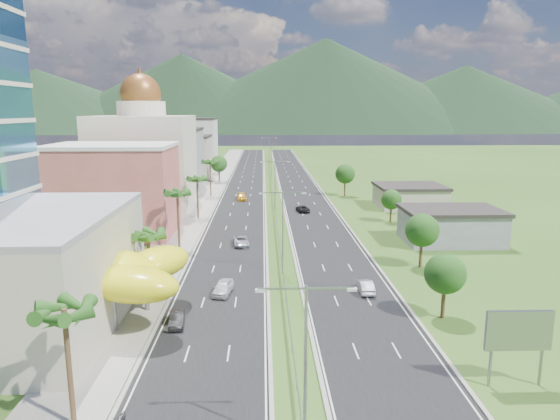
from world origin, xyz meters
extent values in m
plane|color=#2D5119|center=(0.00, 0.00, 0.00)|extent=(500.00, 500.00, 0.00)
cube|color=black|center=(-7.50, 90.00, 0.02)|extent=(11.00, 260.00, 0.04)
cube|color=black|center=(7.50, 90.00, 0.02)|extent=(11.00, 260.00, 0.04)
cube|color=gray|center=(-17.00, 90.00, 0.06)|extent=(7.00, 260.00, 0.12)
cube|color=gray|center=(0.00, 72.00, 0.62)|extent=(0.08, 216.00, 0.28)
cube|color=gray|center=(0.00, 174.00, 0.35)|extent=(0.10, 0.12, 0.70)
cylinder|color=gray|center=(0.00, -25.00, 5.50)|extent=(0.20, 0.20, 11.00)
cube|color=gray|center=(-1.44, -25.00, 10.80)|extent=(2.88, 0.12, 0.12)
cube|color=gray|center=(1.44, -25.00, 10.80)|extent=(2.88, 0.12, 0.12)
cube|color=silver|center=(-2.72, -25.00, 10.70)|extent=(0.60, 0.25, 0.18)
cube|color=silver|center=(2.72, -25.00, 10.70)|extent=(0.60, 0.25, 0.18)
cylinder|color=gray|center=(0.00, 10.00, 5.50)|extent=(0.20, 0.20, 11.00)
cube|color=gray|center=(-1.44, 10.00, 10.80)|extent=(2.88, 0.12, 0.12)
cube|color=gray|center=(1.44, 10.00, 10.80)|extent=(2.88, 0.12, 0.12)
cube|color=silver|center=(-2.72, 10.00, 10.70)|extent=(0.60, 0.25, 0.18)
cube|color=silver|center=(2.72, 10.00, 10.70)|extent=(0.60, 0.25, 0.18)
cylinder|color=gray|center=(0.00, 50.00, 5.50)|extent=(0.20, 0.20, 11.00)
cube|color=gray|center=(-1.44, 50.00, 10.80)|extent=(2.88, 0.12, 0.12)
cube|color=gray|center=(1.44, 50.00, 10.80)|extent=(2.88, 0.12, 0.12)
cube|color=silver|center=(-2.72, 50.00, 10.70)|extent=(0.60, 0.25, 0.18)
cube|color=silver|center=(2.72, 50.00, 10.70)|extent=(0.60, 0.25, 0.18)
cylinder|color=gray|center=(0.00, 95.00, 5.50)|extent=(0.20, 0.20, 11.00)
cube|color=gray|center=(-1.44, 95.00, 10.80)|extent=(2.88, 0.12, 0.12)
cube|color=gray|center=(1.44, 95.00, 10.80)|extent=(2.88, 0.12, 0.12)
cube|color=silver|center=(-2.72, 95.00, 10.70)|extent=(0.60, 0.25, 0.18)
cube|color=silver|center=(2.72, 95.00, 10.70)|extent=(0.60, 0.25, 0.18)
cylinder|color=gray|center=(0.00, 140.00, 5.50)|extent=(0.20, 0.20, 11.00)
cube|color=gray|center=(-1.44, 140.00, 10.80)|extent=(2.88, 0.12, 0.12)
cube|color=gray|center=(1.44, 140.00, 10.80)|extent=(2.88, 0.12, 0.12)
cube|color=silver|center=(-2.72, 140.00, 10.70)|extent=(0.60, 0.25, 0.18)
cube|color=silver|center=(2.72, 140.00, 10.70)|extent=(0.60, 0.25, 0.18)
cylinder|color=gray|center=(-24.00, -2.00, 2.00)|extent=(0.50, 0.50, 4.00)
cylinder|color=gray|center=(-17.00, -7.00, 2.00)|extent=(0.50, 0.50, 4.00)
cylinder|color=gray|center=(-21.00, -10.00, 2.00)|extent=(0.50, 0.50, 4.00)
cylinder|color=gray|center=(-15.00, -2.00, 2.00)|extent=(0.50, 0.50, 4.00)
cube|color=#BD524D|center=(-28.00, 32.00, 7.50)|extent=(20.00, 15.00, 15.00)
cube|color=beige|center=(-28.00, 55.00, 10.00)|extent=(20.00, 20.00, 20.00)
cylinder|color=beige|center=(-28.00, 55.00, 21.50)|extent=(10.00, 10.00, 3.00)
sphere|color=brown|center=(-28.00, 55.00, 24.50)|extent=(8.40, 8.40, 8.40)
cube|color=gray|center=(-27.00, 80.00, 8.00)|extent=(16.00, 15.00, 16.00)
cube|color=#BAB099|center=(-27.00, 102.00, 6.50)|extent=(16.00, 15.00, 13.00)
cube|color=silver|center=(-27.00, 125.00, 9.00)|extent=(16.00, 15.00, 18.00)
cylinder|color=gray|center=(15.00, -18.00, 1.60)|extent=(0.24, 0.24, 3.20)
cylinder|color=gray|center=(19.00, -18.00, 1.60)|extent=(0.24, 0.24, 3.20)
cube|color=#D85919|center=(17.00, -18.00, 4.60)|extent=(5.20, 0.35, 3.20)
cube|color=gray|center=(28.00, 25.00, 2.50)|extent=(15.00, 10.00, 5.00)
cube|color=#BAB099|center=(30.00, 55.00, 2.20)|extent=(14.00, 12.00, 4.40)
cylinder|color=#47301C|center=(-15.50, -22.00, 4.25)|extent=(0.36, 0.36, 8.50)
cylinder|color=#47301C|center=(-15.50, 2.00, 3.75)|extent=(0.36, 0.36, 7.50)
cylinder|color=#47301C|center=(-15.50, 22.00, 4.50)|extent=(0.36, 0.36, 9.00)
cylinder|color=#47301C|center=(-15.50, 45.00, 4.00)|extent=(0.36, 0.36, 8.00)
cylinder|color=#47301C|center=(-15.50, 70.00, 4.40)|extent=(0.36, 0.36, 8.80)
cylinder|color=#47301C|center=(-15.50, 95.00, 2.45)|extent=(0.40, 0.40, 4.90)
sphere|color=#245119|center=(-15.50, 95.00, 5.60)|extent=(4.90, 4.90, 4.90)
cylinder|color=#47301C|center=(16.00, -5.00, 2.10)|extent=(0.40, 0.40, 4.20)
sphere|color=#245119|center=(16.00, -5.00, 4.80)|extent=(4.20, 4.20, 4.20)
cylinder|color=#47301C|center=(19.00, 12.00, 2.27)|extent=(0.40, 0.40, 4.55)
sphere|color=#245119|center=(19.00, 12.00, 5.20)|extent=(4.55, 4.55, 4.55)
cylinder|color=#47301C|center=(22.00, 40.00, 1.92)|extent=(0.40, 0.40, 3.85)
sphere|color=#245119|center=(22.00, 40.00, 4.40)|extent=(3.85, 3.85, 3.85)
cylinder|color=#47301C|center=(18.00, 70.00, 2.45)|extent=(0.40, 0.40, 4.90)
sphere|color=#245119|center=(18.00, 70.00, 5.60)|extent=(4.90, 4.90, 4.90)
imported|color=silver|center=(-7.26, 2.61, 0.83)|extent=(2.59, 4.88, 1.58)
imported|color=black|center=(-11.22, -5.92, 0.70)|extent=(1.79, 4.14, 1.33)
imported|color=#A9ACB1|center=(-6.06, 23.89, 0.74)|extent=(2.85, 5.23, 1.39)
imported|color=gold|center=(-7.64, 64.96, 0.81)|extent=(2.69, 5.48, 1.53)
imported|color=#B0B1B8|center=(9.47, 2.57, 0.78)|extent=(1.58, 4.48, 1.47)
imported|color=black|center=(5.82, 50.34, 0.71)|extent=(3.01, 5.10, 1.33)
imported|color=black|center=(-12.30, -22.30, 0.70)|extent=(0.75, 2.09, 1.32)
camera|label=1|loc=(-2.52, -52.91, 21.14)|focal=32.00mm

